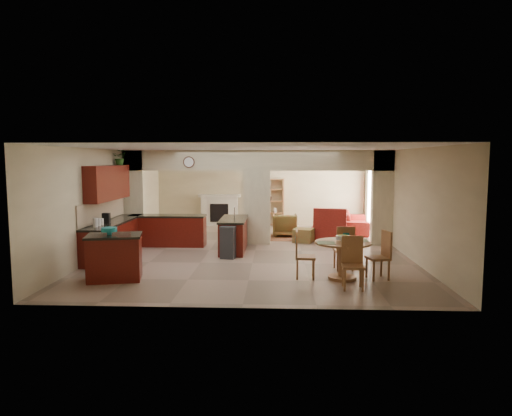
{
  "coord_description": "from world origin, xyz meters",
  "views": [
    {
      "loc": [
        0.57,
        -12.53,
        2.51
      ],
      "look_at": [
        0.01,
        0.3,
        1.16
      ],
      "focal_mm": 32.0,
      "sensor_mm": 36.0,
      "label": 1
    }
  ],
  "objects_px": {
    "dining_table": "(343,255)",
    "armchair": "(285,225)",
    "kitchen_island": "(115,257)",
    "sofa": "(354,222)"
  },
  "relations": [
    {
      "from": "kitchen_island",
      "to": "dining_table",
      "type": "xyz_separation_m",
      "value": [
        4.79,
        0.26,
        0.04
      ]
    },
    {
      "from": "kitchen_island",
      "to": "dining_table",
      "type": "relative_size",
      "value": 1.07
    },
    {
      "from": "dining_table",
      "to": "sofa",
      "type": "bearing_deg",
      "value": 78.49
    },
    {
      "from": "kitchen_island",
      "to": "dining_table",
      "type": "height_order",
      "value": "kitchen_island"
    },
    {
      "from": "dining_table",
      "to": "sofa",
      "type": "relative_size",
      "value": 0.49
    },
    {
      "from": "kitchen_island",
      "to": "armchair",
      "type": "relative_size",
      "value": 1.54
    },
    {
      "from": "dining_table",
      "to": "armchair",
      "type": "distance_m",
      "value": 5.59
    },
    {
      "from": "sofa",
      "to": "armchair",
      "type": "relative_size",
      "value": 2.95
    },
    {
      "from": "sofa",
      "to": "armchair",
      "type": "distance_m",
      "value": 2.63
    },
    {
      "from": "dining_table",
      "to": "armchair",
      "type": "relative_size",
      "value": 1.44
    }
  ]
}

